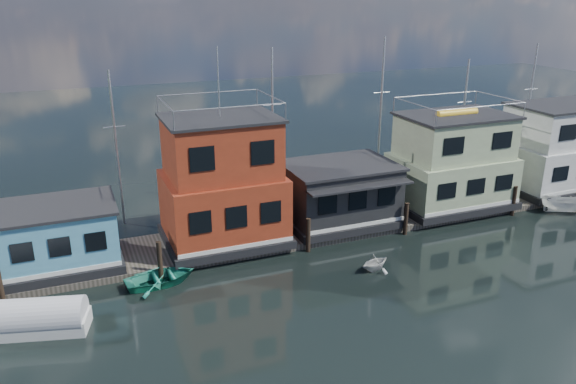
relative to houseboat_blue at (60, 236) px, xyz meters
name	(u,v)px	position (x,y,z in m)	size (l,w,h in m)	color
ground	(456,313)	(18.00, -12.00, -2.21)	(160.00, 160.00, 0.00)	black
dock	(345,223)	(18.00, 0.00, -2.01)	(48.00, 5.00, 0.40)	#595147
houseboat_blue	(60,236)	(0.00, 0.00, 0.00)	(6.40, 4.90, 3.66)	black
houseboat_red	(223,184)	(9.50, 0.00, 1.90)	(7.40, 5.90, 11.86)	black
houseboat_dark	(339,193)	(17.50, -0.02, 0.21)	(7.40, 6.10, 4.06)	black
houseboat_green	(452,163)	(26.50, 0.00, 1.34)	(8.40, 5.90, 7.03)	black
houseboat_white	(557,149)	(36.50, 0.00, 1.33)	(8.40, 5.90, 6.66)	black
pilings	(361,226)	(17.67, -2.80, -1.11)	(42.28, 0.28, 2.20)	#2D2116
background_masts	(366,122)	(22.76, 6.00, 3.35)	(36.40, 0.16, 12.00)	silver
dinghy_white	(375,262)	(16.57, -6.49, -1.70)	(1.67, 1.93, 1.02)	silver
dinghy_teal	(161,278)	(4.86, -3.54, -1.81)	(2.74, 3.84, 0.80)	teal
motorboat	(566,204)	(33.86, -3.92, -1.54)	(1.30, 3.46, 1.34)	white
tarp_runabout	(39,319)	(-1.21, -5.97, -1.54)	(4.72, 2.82, 1.79)	silver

